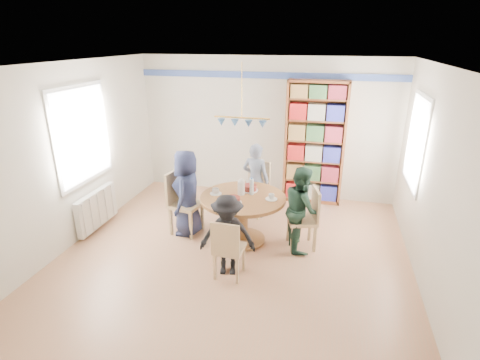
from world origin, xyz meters
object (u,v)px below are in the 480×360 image
(dining_table, at_px, (243,208))
(chair_near, at_px, (228,247))
(person_left, at_px, (187,193))
(radiator, at_px, (97,209))
(person_far, at_px, (256,180))
(bookshelf, at_px, (315,144))
(chair_left, at_px, (181,199))
(person_near, at_px, (227,235))
(chair_far, at_px, (256,185))
(person_right, at_px, (301,208))
(chair_right, at_px, (307,216))

(dining_table, bearing_deg, chair_near, -87.75)
(person_left, bearing_deg, radiator, -85.83)
(person_far, relative_size, bookshelf, 0.58)
(chair_left, distance_m, person_near, 1.41)
(chair_near, height_order, bookshelf, bookshelf)
(radiator, relative_size, chair_far, 1.04)
(radiator, distance_m, person_left, 1.58)
(radiator, distance_m, person_far, 2.71)
(person_right, bearing_deg, chair_far, 23.38)
(chair_right, bearing_deg, person_right, -152.75)
(chair_near, xyz_separation_m, person_right, (0.84, 1.03, 0.17))
(person_left, height_order, person_right, person_left)
(chair_far, relative_size, person_near, 0.84)
(chair_right, xyz_separation_m, person_right, (-0.09, -0.05, 0.13))
(person_right, height_order, bookshelf, bookshelf)
(dining_table, height_order, chair_left, chair_left)
(dining_table, xyz_separation_m, person_far, (0.00, 0.92, 0.11))
(chair_far, bearing_deg, dining_table, -89.62)
(dining_table, bearing_deg, radiator, -175.50)
(dining_table, relative_size, person_right, 1.01)
(bookshelf, bearing_deg, chair_right, -88.51)
(person_far, bearing_deg, chair_left, 51.08)
(chair_near, bearing_deg, chair_far, 91.31)
(chair_far, xyz_separation_m, person_far, (0.01, -0.12, 0.14))
(chair_left, relative_size, bookshelf, 0.45)
(radiator, bearing_deg, bookshelf, 31.19)
(person_far, bearing_deg, bookshelf, -123.70)
(dining_table, relative_size, chair_left, 1.26)
(chair_left, height_order, person_right, person_right)
(chair_far, distance_m, person_left, 1.37)
(person_left, bearing_deg, chair_left, -105.40)
(bookshelf, bearing_deg, dining_table, -116.72)
(chair_right, bearing_deg, bookshelf, 91.49)
(dining_table, relative_size, person_left, 0.93)
(chair_right, bearing_deg, person_far, 138.39)
(person_near, bearing_deg, chair_near, -83.92)
(radiator, distance_m, chair_left, 1.44)
(chair_near, height_order, person_left, person_left)
(radiator, height_order, person_left, person_left)
(radiator, relative_size, person_near, 0.88)
(dining_table, xyz_separation_m, person_near, (0.00, -0.89, 0.01))
(dining_table, xyz_separation_m, chair_right, (0.98, 0.06, -0.04))
(person_far, distance_m, person_near, 1.82)
(dining_table, height_order, chair_far, chair_far)
(chair_near, relative_size, bookshelf, 0.37)
(dining_table, distance_m, person_far, 0.93)
(chair_far, bearing_deg, person_near, -89.65)
(person_right, distance_m, bookshelf, 1.90)
(person_right, distance_m, person_far, 1.27)
(chair_near, distance_m, bookshelf, 3.07)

